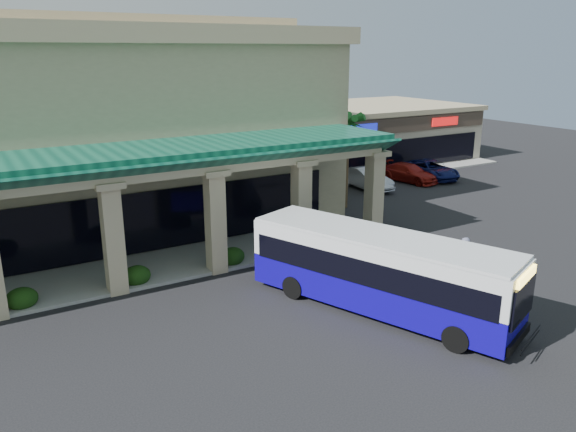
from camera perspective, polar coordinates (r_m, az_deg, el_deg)
ground at (r=23.12m, az=5.04°, el=-8.37°), size 110.00×110.00×0.00m
main_building at (r=33.45m, az=-23.23°, el=8.29°), size 30.80×14.80×11.35m
arcade at (r=25.08m, az=-19.43°, el=-0.31°), size 30.00×6.20×5.70m
strip_mall at (r=51.50m, az=5.83°, el=8.35°), size 22.50×12.50×4.90m
palm_0 at (r=35.47m, az=5.98°, el=6.03°), size 2.40×2.40×6.60m
palm_1 at (r=38.51m, az=4.49°, el=6.30°), size 2.40×2.40×5.80m
broadleaf_tree at (r=41.71m, az=-1.77°, el=6.44°), size 2.60×2.60×4.81m
transit_bus at (r=21.77m, az=9.22°, el=-5.73°), size 6.38×11.21×3.08m
pedestrian at (r=25.62m, az=17.51°, el=-4.17°), size 0.59×0.79×1.97m
car_white at (r=41.07m, az=8.02°, el=3.79°), size 1.84×4.70×1.53m
car_red at (r=43.94m, az=12.15°, el=4.31°), size 2.93×5.05×1.38m
car_gray at (r=45.48m, az=14.30°, el=4.61°), size 2.93×5.37×1.43m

